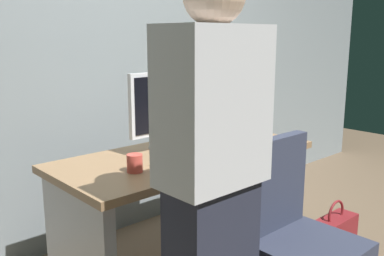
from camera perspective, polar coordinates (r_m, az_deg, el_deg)
The scene contains 11 objects.
wall_back at distance 3.03m, azimuth -11.15°, elevation 13.96°, with size 6.40×0.10×3.00m, color gray.
desk at distance 2.54m, azimuth -0.76°, elevation -8.04°, with size 1.52×0.69×0.74m.
office_chair at distance 2.10m, azimuth 13.63°, elevation -15.59°, with size 0.52×0.52×0.94m.
person_at_desk at distance 1.63m, azimuth 2.68°, elevation -7.59°, with size 0.40×0.24×1.64m.
monitor at distance 2.51m, azimuth -3.11°, elevation 2.98°, with size 0.54×0.14×0.46m.
keyboard at distance 2.31m, azimuth -0.31°, elevation -4.12°, with size 0.43×0.13×0.02m, color white.
mouse at distance 2.51m, azimuth 4.65°, elevation -2.62°, with size 0.06×0.10×0.03m, color white.
cup_near_keyboard at distance 2.13m, azimuth -7.59°, elevation -4.63°, with size 0.08×0.08×0.09m, color #D84C3F.
book_stack at distance 2.91m, azimuth 4.32°, elevation -0.04°, with size 0.22×0.18×0.08m.
cell_phone at distance 2.70m, azimuth 8.16°, elevation -1.95°, with size 0.07×0.14×0.01m, color black.
handbag at distance 2.98m, azimuth 18.30°, elevation -13.40°, with size 0.34×0.14×0.38m.
Camera 1 is at (-1.58, -1.79, 1.39)m, focal length 40.31 mm.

